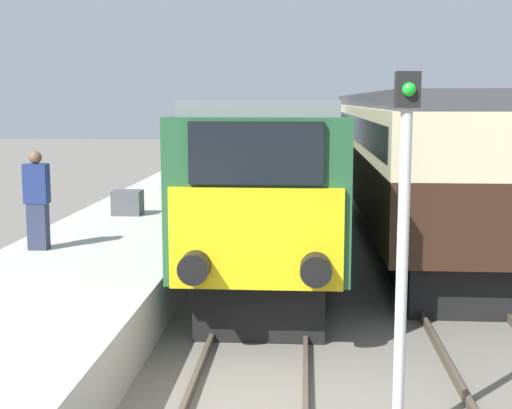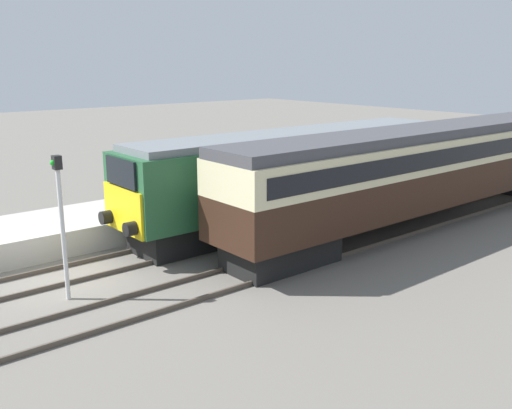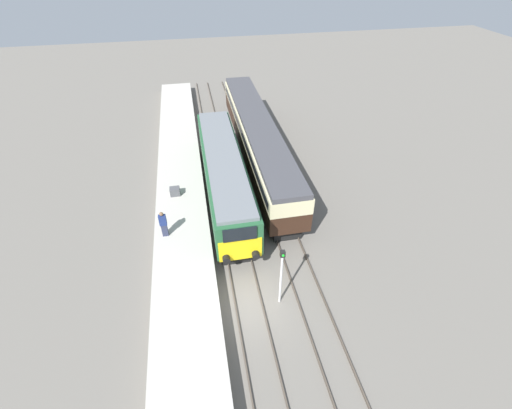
{
  "view_description": "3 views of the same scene",
  "coord_description": "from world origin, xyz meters",
  "px_view_note": "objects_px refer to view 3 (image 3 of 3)",
  "views": [
    {
      "loc": [
        0.69,
        -7.55,
        3.67
      ],
      "look_at": [
        0.0,
        2.37,
        2.22
      ],
      "focal_mm": 50.0,
      "sensor_mm": 36.0,
      "label": 1
    },
    {
      "loc": [
        16.11,
        -5.49,
        6.31
      ],
      "look_at": [
        1.7,
        6.37,
        1.6
      ],
      "focal_mm": 40.0,
      "sensor_mm": 36.0,
      "label": 2
    },
    {
      "loc": [
        -1.75,
        -11.12,
        15.9
      ],
      "look_at": [
        1.7,
        6.37,
        1.6
      ],
      "focal_mm": 24.0,
      "sensor_mm": 36.0,
      "label": 3
    }
  ],
  "objects_px": {
    "signal_post": "(281,273)",
    "luggage_crate": "(175,191)",
    "locomotive": "(224,173)",
    "person_on_platform": "(163,224)",
    "passenger_carriage": "(257,137)"
  },
  "relations": [
    {
      "from": "locomotive",
      "to": "signal_post",
      "type": "bearing_deg",
      "value": -80.43
    },
    {
      "from": "person_on_platform",
      "to": "luggage_crate",
      "type": "height_order",
      "value": "person_on_platform"
    },
    {
      "from": "passenger_carriage",
      "to": "locomotive",
      "type": "bearing_deg",
      "value": -126.6
    },
    {
      "from": "passenger_carriage",
      "to": "person_on_platform",
      "type": "bearing_deg",
      "value": -130.33
    },
    {
      "from": "person_on_platform",
      "to": "signal_post",
      "type": "relative_size",
      "value": 0.47
    },
    {
      "from": "locomotive",
      "to": "signal_post",
      "type": "relative_size",
      "value": 3.89
    },
    {
      "from": "signal_post",
      "to": "luggage_crate",
      "type": "bearing_deg",
      "value": 118.76
    },
    {
      "from": "signal_post",
      "to": "luggage_crate",
      "type": "xyz_separation_m",
      "value": [
        -5.36,
        9.76,
        -1.16
      ]
    },
    {
      "from": "passenger_carriage",
      "to": "luggage_crate",
      "type": "bearing_deg",
      "value": -145.23
    },
    {
      "from": "signal_post",
      "to": "luggage_crate",
      "type": "height_order",
      "value": "signal_post"
    },
    {
      "from": "passenger_carriage",
      "to": "luggage_crate",
      "type": "relative_size",
      "value": 30.26
    },
    {
      "from": "signal_post",
      "to": "locomotive",
      "type": "bearing_deg",
      "value": 99.57
    },
    {
      "from": "locomotive",
      "to": "luggage_crate",
      "type": "xyz_separation_m",
      "value": [
        -3.66,
        -0.32,
        -0.89
      ]
    },
    {
      "from": "passenger_carriage",
      "to": "luggage_crate",
      "type": "height_order",
      "value": "passenger_carriage"
    },
    {
      "from": "signal_post",
      "to": "luggage_crate",
      "type": "relative_size",
      "value": 5.66
    }
  ]
}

